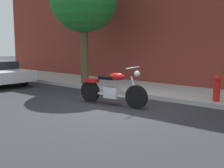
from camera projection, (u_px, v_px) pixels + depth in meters
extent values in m
plane|color=#28282D|center=(112.00, 107.00, 8.03)|extent=(60.00, 60.00, 0.00)
cube|color=#A7A7A7|center=(164.00, 91.00, 10.30)|extent=(23.40, 2.58, 0.14)
cylinder|color=black|center=(136.00, 97.00, 7.84)|extent=(0.67, 0.18, 0.66)
cylinder|color=black|center=(90.00, 91.00, 8.73)|extent=(0.67, 0.18, 0.66)
cube|color=silver|center=(112.00, 92.00, 8.28)|extent=(0.47, 0.32, 0.32)
cube|color=silver|center=(112.00, 95.00, 8.29)|extent=(1.46, 0.22, 0.06)
ellipsoid|color=red|center=(117.00, 77.00, 8.11)|extent=(0.54, 0.31, 0.22)
cube|color=black|center=(107.00, 78.00, 8.32)|extent=(0.50, 0.29, 0.10)
cube|color=red|center=(91.00, 80.00, 8.65)|extent=(0.46, 0.28, 0.10)
cylinder|color=silver|center=(135.00, 87.00, 7.83)|extent=(0.27, 0.08, 0.58)
cylinder|color=silver|center=(133.00, 68.00, 7.79)|extent=(0.10, 0.70, 0.04)
sphere|color=silver|center=(137.00, 74.00, 7.73)|extent=(0.17, 0.17, 0.17)
cylinder|color=silver|center=(108.00, 94.00, 8.56)|extent=(0.80, 0.17, 0.09)
cylinder|color=black|center=(23.00, 78.00, 12.13)|extent=(0.65, 0.26, 0.64)
cylinder|color=#4B462C|center=(84.00, 52.00, 11.59)|extent=(0.31, 0.31, 2.84)
cylinder|color=red|center=(216.00, 93.00, 8.15)|extent=(0.20, 0.20, 0.75)
sphere|color=red|center=(217.00, 78.00, 8.09)|extent=(0.19, 0.19, 0.19)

